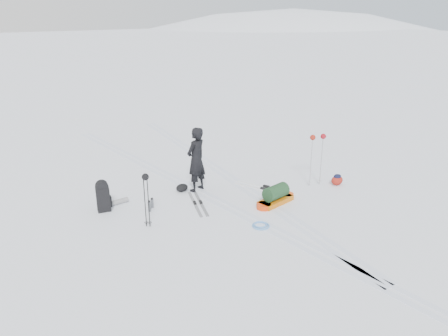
{
  "coord_description": "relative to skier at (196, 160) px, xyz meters",
  "views": [
    {
      "loc": [
        -6.18,
        -8.72,
        4.92
      ],
      "look_at": [
        0.16,
        0.09,
        0.95
      ],
      "focal_mm": 35.0,
      "sensor_mm": 36.0,
      "label": 1
    }
  ],
  "objects": [
    {
      "name": "rope_coil",
      "position": [
        0.06,
        -2.77,
        -0.91
      ],
      "size": [
        0.46,
        0.46,
        0.05
      ],
      "rotation": [
        0.0,
        0.0,
        0.07
      ],
      "color": "#548FCC",
      "rests_on": "ground"
    },
    {
      "name": "pulk_sled",
      "position": [
        1.24,
        -1.98,
        -0.74
      ],
      "size": [
        1.39,
        0.58,
        0.52
      ],
      "rotation": [
        0.0,
        0.0,
        0.15
      ],
      "color": "#BF620B",
      "rests_on": "ground"
    },
    {
      "name": "touring_skis_grey",
      "position": [
        -0.48,
        -0.8,
        -0.92
      ],
      "size": [
        0.8,
        1.63,
        0.06
      ],
      "rotation": [
        0.0,
        0.0,
        1.22
      ],
      "color": "gray",
      "rests_on": "ground"
    },
    {
      "name": "thermos_pair",
      "position": [
        -1.66,
        -0.39,
        -0.79
      ],
      "size": [
        0.23,
        0.23,
        0.3
      ],
      "rotation": [
        0.0,
        0.0,
        -0.0
      ],
      "color": "#56595E",
      "rests_on": "ground"
    },
    {
      "name": "ski_tracks",
      "position": [
        0.66,
        -0.27,
        -0.93
      ],
      "size": [
        3.38,
        17.97,
        0.01
      ],
      "color": "silver",
      "rests_on": "ground"
    },
    {
      "name": "ski_poles_black",
      "position": [
        -2.13,
        -1.19,
        0.18
      ],
      "size": [
        0.18,
        0.17,
        1.35
      ],
      "rotation": [
        0.0,
        0.0,
        0.27
      ],
      "color": "black",
      "rests_on": "ground"
    },
    {
      "name": "expedition_rucksack",
      "position": [
        -2.61,
        0.27,
        -0.55
      ],
      "size": [
        0.92,
        0.4,
        0.83
      ],
      "rotation": [
        0.0,
        0.0,
        -0.24
      ],
      "color": "black",
      "rests_on": "ground"
    },
    {
      "name": "ski_poles_silver",
      "position": [
        3.05,
        -1.7,
        0.37
      ],
      "size": [
        0.48,
        0.25,
        1.56
      ],
      "rotation": [
        0.0,
        0.0,
        -0.12
      ],
      "color": "#B9BBC0",
      "rests_on": "ground"
    },
    {
      "name": "touring_skis_white",
      "position": [
        1.67,
        -1.06,
        -0.92
      ],
      "size": [
        1.04,
        1.86,
        0.07
      ],
      "rotation": [
        0.0,
        0.0,
        -1.15
      ],
      "color": "silver",
      "rests_on": "ground"
    },
    {
      "name": "stuff_sack",
      "position": [
        -0.39,
        0.18,
        -0.82
      ],
      "size": [
        0.41,
        0.34,
        0.22
      ],
      "rotation": [
        0.0,
        0.0,
        -0.22
      ],
      "color": "black",
      "rests_on": "ground"
    },
    {
      "name": "small_daypack",
      "position": [
        3.6,
        -2.07,
        -0.77
      ],
      "size": [
        0.48,
        0.47,
        0.33
      ],
      "rotation": [
        0.0,
        0.0,
        -0.68
      ],
      "color": "maroon",
      "rests_on": "ground"
    },
    {
      "name": "ground",
      "position": [
        0.05,
        -1.14,
        -0.93
      ],
      "size": [
        200.0,
        200.0,
        0.0
      ],
      "primitive_type": "plane",
      "color": "silver",
      "rests_on": "ground"
    },
    {
      "name": "snow_hill_backdrop",
      "position": [
        62.74,
        82.88,
        -69.95
      ],
      "size": [
        359.5,
        192.0,
        162.45
      ],
      "color": "white",
      "rests_on": "ground"
    },
    {
      "name": "skier",
      "position": [
        0.0,
        0.0,
        0.0
      ],
      "size": [
        0.79,
        0.64,
        1.87
      ],
      "primitive_type": "imported",
      "rotation": [
        0.0,
        0.0,
        3.47
      ],
      "color": "black",
      "rests_on": "ground"
    }
  ]
}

